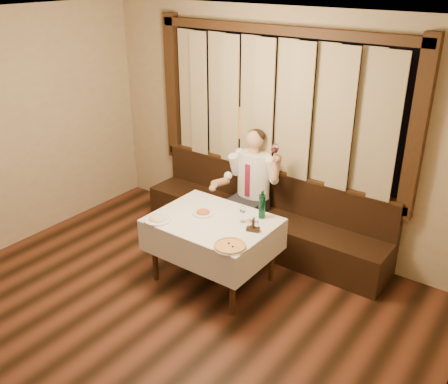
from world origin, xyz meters
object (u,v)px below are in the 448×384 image
Objects in this scene: dining_table at (213,228)px; cruet_caddy at (253,227)px; pizza at (230,246)px; pasta_red at (203,211)px; green_bottle at (262,206)px; pasta_cream at (157,217)px; seated_man at (251,181)px; banquette at (263,220)px.

cruet_caddy is at bearing 5.13° from dining_table.
pasta_red is (-0.64, 0.40, 0.02)m from pizza.
pizza is 0.75m from pasta_red.
cruet_caddy is at bearing -74.02° from green_bottle.
dining_table is at bearing 38.37° from pasta_cream.
seated_man is (-0.54, 0.59, -0.06)m from green_bottle.
cruet_caddy is (0.08, -0.30, -0.09)m from green_bottle.
cruet_caddy is 0.10× the size of seated_man.
cruet_caddy is at bearing -0.15° from pasta_red.
banquette is 9.82× the size of green_bottle.
cruet_caddy is at bearing -55.14° from seated_man.
pizza is 1.00× the size of green_bottle.
seated_man is at bearing 76.43° from pasta_cream.
cruet_caddy is (0.00, 0.39, 0.04)m from pizza.
pasta_cream is 1.33m from seated_man.
dining_table is 5.42× the size of pasta_red.
pasta_cream is (-0.93, -0.01, 0.03)m from pizza.
seated_man is (0.02, 0.89, 0.05)m from pasta_red.
green_bottle reaches higher than banquette.
pizza is at bearing -83.18° from green_bottle.
banquette is at bearing 80.43° from pasta_red.
seated_man is (-0.62, 1.29, 0.07)m from pizza.
pasta_red is at bearing 54.41° from pasta_cream.
seated_man reaches higher than green_bottle.
pasta_red is 0.16× the size of seated_man.
dining_table is 0.96m from seated_man.
pasta_cream reaches higher than dining_table.
pizza is (0.48, -0.35, 0.12)m from dining_table.
banquette reaches higher than pasta_cream.
cruet_caddy is (0.48, -0.98, 0.50)m from banquette.
seated_man is (0.31, 1.29, 0.04)m from pasta_cream.
dining_table is 0.50m from cruet_caddy.
seated_man is at bearing 132.03° from green_bottle.
cruet_caddy is (0.93, 0.40, 0.01)m from pasta_cream.
banquette is 1.53m from pizza.
pasta_cream is at bearing -125.59° from pasta_red.
banquette is 1.08m from dining_table.
green_bottle is at bearing 88.62° from cruet_caddy.
pasta_cream is at bearing -174.00° from cruet_caddy.
dining_table is (0.00, -1.02, 0.34)m from banquette.
seated_man is at bearing -147.62° from banquette.
green_bottle is (0.56, 0.30, 0.11)m from pasta_red.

